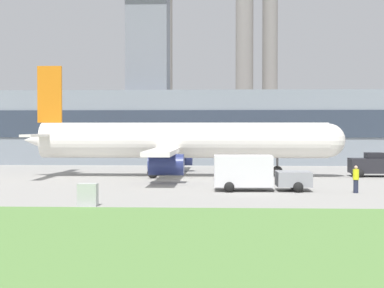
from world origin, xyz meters
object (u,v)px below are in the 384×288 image
at_px(pushback_tug, 374,166).
at_px(ground_crew_person, 356,179).
at_px(baggage_truck, 254,173).
at_px(airplane, 179,142).

distance_m(pushback_tug, ground_crew_person, 15.06).
height_order(pushback_tug, baggage_truck, baggage_truck).
distance_m(pushback_tug, baggage_truck, 17.20).
xyz_separation_m(airplane, ground_crew_person, (12.52, -13.69, -2.15)).
bearing_deg(pushback_tug, baggage_truck, -129.91).
distance_m(airplane, baggage_truck, 13.99).
bearing_deg(baggage_truck, pushback_tug, 50.09).
height_order(airplane, pushback_tug, airplane).
xyz_separation_m(baggage_truck, ground_crew_person, (6.54, -1.18, -0.27)).
relative_size(airplane, baggage_truck, 4.31).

